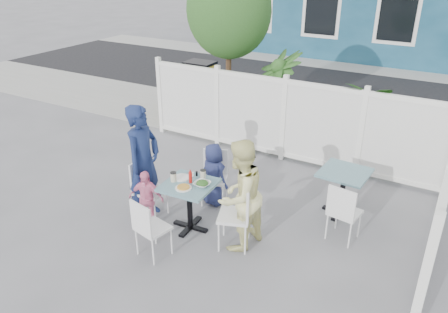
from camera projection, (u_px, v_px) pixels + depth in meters
The scene contains 29 objects.
ground at pixel (215, 216), 6.75m from camera, with size 80.00×80.00×0.00m, color slate.
near_sidewalk at pixel (302, 134), 9.73m from camera, with size 24.00×2.60×0.01m, color gray.
street at pixel (347, 92), 12.64m from camera, with size 24.00×5.00×0.01m, color black.
far_sidewalk at pixel (372, 69), 15.07m from camera, with size 24.00×1.60×0.01m, color gray.
fence_back at pixel (284, 121), 8.25m from camera, with size 5.86×0.08×1.60m.
fence_right at pixel (441, 206), 5.54m from camera, with size 0.08×3.66×1.60m.
tree at pixel (229, 11), 8.94m from camera, with size 1.80×1.62×3.59m.
utility_cabinet at pixel (201, 88), 10.88m from camera, with size 0.65×0.46×1.20m, color gold.
potted_shrub_a at pixel (278, 99), 8.91m from camera, with size 1.09×1.09×1.94m, color #27491B.
potted_shrub_b at pixel (357, 120), 8.15m from camera, with size 1.51×1.31×1.68m, color #27491B.
main_table at pixel (189, 194), 6.22m from camera, with size 0.74×0.74×0.74m.
spare_table at pixel (344, 181), 6.58m from camera, with size 0.74×0.74×0.73m.
chair_left at pixel (146, 184), 6.54m from camera, with size 0.44×0.46×0.93m.
chair_right at pixel (241, 210), 5.84m from camera, with size 0.55×0.56×0.98m.
chair_back at pixel (215, 172), 6.97m from camera, with size 0.50×0.49×0.87m.
chair_near at pixel (148, 225), 5.64m from camera, with size 0.46×0.45×0.86m.
chair_spare at pixel (343, 210), 5.96m from camera, with size 0.45×0.44×0.88m.
man at pixel (144, 163), 6.40m from camera, with size 0.65×0.43×1.79m, color navy.
woman at pixel (240, 196), 5.76m from camera, with size 0.76×0.60×1.57m, color #EAE456.
boy at pixel (214, 174), 6.88m from camera, with size 0.51×0.33×1.04m, color navy.
toddler at pixel (146, 199), 6.33m from camera, with size 0.53×0.22×0.90m, color pink.
plate_main at pixel (183, 188), 6.02m from camera, with size 0.23×0.23×0.01m, color white.
plate_side at pixel (182, 178), 6.30m from camera, with size 0.24×0.24×0.02m, color white.
salad_bowl at pixel (202, 184), 6.08m from camera, with size 0.23×0.23×0.06m, color white.
coffee_cup_a at pixel (173, 177), 6.19m from camera, with size 0.09×0.09×0.13m, color beige.
coffee_cup_b at pixel (203, 174), 6.28m from camera, with size 0.08×0.08×0.12m, color beige.
ketchup_bottle at pixel (190, 177), 6.15m from camera, with size 0.05×0.05×0.16m, color #B31611.
salt_shaker at pixel (193, 174), 6.34m from camera, with size 0.03×0.03×0.07m, color white.
pepper_shaker at pixel (197, 174), 6.35m from camera, with size 0.03×0.03×0.07m, color black.
Camera 1 is at (2.95, -4.88, 3.73)m, focal length 35.00 mm.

